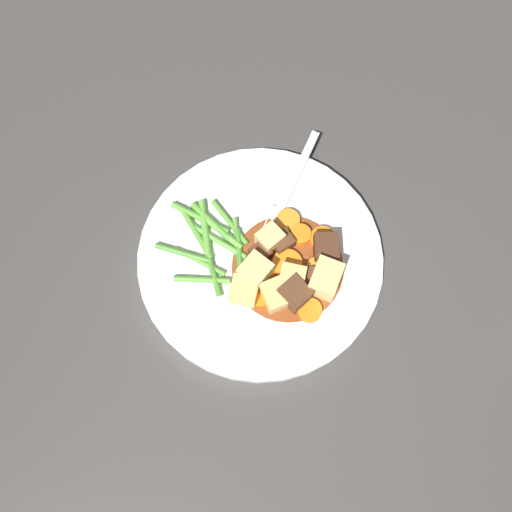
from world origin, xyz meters
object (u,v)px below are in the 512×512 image
Objects in this scene: potato_chunk_4 at (273,294)px; potato_chunk_5 at (240,291)px; carrot_slice_6 at (296,235)px; meat_chunk_0 at (278,242)px; carrot_slice_0 at (314,269)px; meat_chunk_4 at (259,257)px; potato_chunk_0 at (321,279)px; carrot_slice_2 at (256,292)px; carrot_slice_1 at (305,310)px; meat_chunk_1 at (301,276)px; carrot_slice_3 at (283,264)px; carrot_slice_5 at (284,221)px; carrot_slice_4 at (318,239)px; fork at (283,194)px; meat_chunk_2 at (290,294)px; potato_chunk_2 at (288,277)px; potato_chunk_3 at (251,271)px; potato_chunk_1 at (266,239)px; dinner_plate at (256,258)px; meat_chunk_3 at (321,248)px.

potato_chunk_5 is (-0.04, 0.00, 0.00)m from potato_chunk_4.
potato_chunk_4 is at bearing -109.29° from carrot_slice_6.
meat_chunk_0 reaches higher than carrot_slice_6.
carrot_slice_0 is 1.35× the size of meat_chunk_4.
carrot_slice_2 is at bearing -169.66° from potato_chunk_0.
meat_chunk_4 is (-0.02, 0.04, -0.00)m from potato_chunk_4.
meat_chunk_1 is (-0.00, 0.04, 0.00)m from carrot_slice_1.
carrot_slice_5 is (0.00, 0.05, 0.00)m from carrot_slice_3.
carrot_slice_3 is 0.05m from carrot_slice_4.
carrot_slice_3 reaches higher than carrot_slice_1.
meat_chunk_2 is at bearing -86.39° from fork.
carrot_slice_6 is (-0.02, 0.04, 0.00)m from carrot_slice_0.
meat_chunk_0 reaches higher than carrot_slice_5.
potato_chunk_4 is 0.04m from meat_chunk_1.
meat_chunk_2 reaches higher than potato_chunk_2.
carrot_slice_1 is at bearing -48.23° from meat_chunk_4.
meat_chunk_4 reaches higher than fork.
carrot_slice_0 is 1.37× the size of meat_chunk_1.
meat_chunk_4 is (-0.05, 0.06, 0.01)m from carrot_slice_1.
carrot_slice_0 is 0.02m from potato_chunk_0.
carrot_slice_2 is 0.08m from carrot_slice_6.
carrot_slice_5 reaches higher than carrot_slice_2.
potato_chunk_0 is 1.39× the size of potato_chunk_2.
carrot_slice_0 is 0.07m from carrot_slice_2.
potato_chunk_5 reaches higher than meat_chunk_0.
potato_chunk_0 is at bearing -43.29° from meat_chunk_0.
potato_chunk_4 is at bearing -44.23° from potato_chunk_3.
carrot_slice_6 is (-0.03, 0.00, 0.00)m from carrot_slice_4.
potato_chunk_2 is (-0.03, -0.01, 0.01)m from carrot_slice_0.
potato_chunk_2 reaches higher than carrot_slice_3.
carrot_slice_0 is 0.95× the size of potato_chunk_5.
potato_chunk_1 is at bearing 150.56° from carrot_slice_0.
carrot_slice_2 and carrot_slice_4 have the same top height.
fork is (0.04, 0.10, -0.01)m from potato_chunk_3.
carrot_slice_4 is at bearing -54.76° from fork.
fork is at bearing 101.26° from meat_chunk_1.
dinner_plate is at bearing 125.28° from meat_chunk_4.
carrot_slice_0 is 0.09m from potato_chunk_5.
potato_chunk_4 is 1.06× the size of meat_chunk_3.
carrot_slice_3 is (0.03, 0.03, 0.00)m from carrot_slice_2.
potato_chunk_5 is (-0.02, -0.00, 0.01)m from carrot_slice_2.
potato_chunk_0 is (0.02, 0.03, 0.01)m from carrot_slice_1.
meat_chunk_1 is at bearing -23.30° from meat_chunk_4.
carrot_slice_6 is 0.82× the size of meat_chunk_2.
potato_chunk_0 is (0.04, -0.02, 0.01)m from carrot_slice_3.
potato_chunk_1 is 0.05m from potato_chunk_2.
fork is at bearing 90.94° from carrot_slice_5.
potato_chunk_2 is at bearing 51.22° from potato_chunk_4.
potato_chunk_4 is (0.02, -0.05, 0.02)m from dinner_plate.
potato_chunk_3 is (-0.07, -0.01, 0.01)m from carrot_slice_0.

